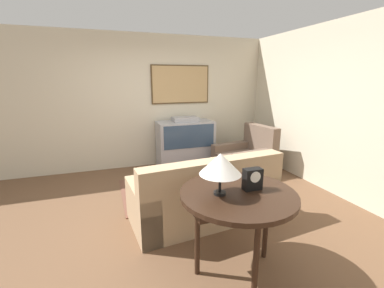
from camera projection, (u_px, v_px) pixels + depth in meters
name	position (u px, v px, depth m)	size (l,w,h in m)	color
ground_plane	(174.00, 209.00, 3.69)	(12.00, 12.00, 0.00)	brown
wall_back	(147.00, 102.00, 5.31)	(12.00, 0.10, 2.70)	beige
wall_right	(328.00, 109.00, 4.18)	(0.06, 12.00, 2.70)	beige
area_rug	(189.00, 187.00, 4.42)	(2.25, 1.41, 0.01)	brown
tv	(185.00, 143.00, 5.42)	(1.16, 0.57, 1.06)	#9E9EA3
couch	(205.00, 197.00, 3.38)	(1.95, 1.04, 0.90)	tan
armchair	(246.00, 159.00, 5.10)	(1.10, 0.99, 0.92)	brown
coffee_table	(186.00, 169.00, 4.26)	(1.14, 0.49, 0.40)	black
console_table	(238.00, 199.00, 2.36)	(1.07, 1.07, 0.82)	black
table_lamp	(220.00, 164.00, 2.22)	(0.37, 0.37, 0.38)	black
mantel_clock	(252.00, 179.00, 2.37)	(0.17, 0.10, 0.20)	black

